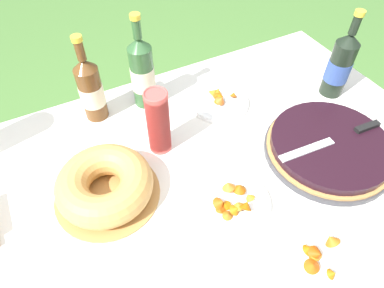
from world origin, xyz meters
name	(u,v)px	position (x,y,z in m)	size (l,w,h in m)	color
garden_table	(188,210)	(0.00, 0.00, 0.70)	(1.79, 1.16, 0.76)	brown
tablecloth	(188,201)	(0.00, 0.00, 0.75)	(1.80, 1.17, 0.10)	white
berry_tart	(329,147)	(0.48, -0.05, 0.79)	(0.41, 0.41, 0.06)	#38383D
serving_knife	(340,137)	(0.51, -0.06, 0.82)	(0.38, 0.05, 0.01)	silver
bundt_cake	(105,185)	(-0.20, 0.12, 0.81)	(0.31, 0.31, 0.10)	#B78447
cup_stack	(158,122)	(0.01, 0.22, 0.87)	(0.07, 0.07, 0.23)	#E04C47
cider_bottle_green	(142,73)	(0.05, 0.45, 0.89)	(0.08, 0.08, 0.35)	#2D562D
cider_bottle_amber	(91,89)	(-0.13, 0.47, 0.88)	(0.08, 0.08, 0.32)	brown
juice_bottle_red	(340,65)	(0.70, 0.18, 0.88)	(0.09, 0.09, 0.33)	black
snack_plate_near	(219,101)	(0.29, 0.32, 0.77)	(0.22, 0.22, 0.05)	white
snack_plate_left	(314,256)	(0.20, -0.31, 0.77)	(0.23, 0.23, 0.06)	white
snack_plate_right	(232,202)	(0.10, -0.08, 0.77)	(0.23, 0.23, 0.06)	white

